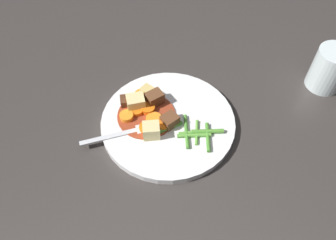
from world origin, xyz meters
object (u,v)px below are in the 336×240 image
(carrot_slice_7, at_px, (137,100))
(carrot_slice_0, at_px, (147,109))
(carrot_slice_2, at_px, (163,125))
(meat_chunk_1, at_px, (154,98))
(carrot_slice_3, at_px, (142,96))
(carrot_slice_5, at_px, (137,111))
(potato_chunk_0, at_px, (151,131))
(meat_chunk_0, at_px, (170,120))
(potato_chunk_2, at_px, (148,93))
(fork, at_px, (126,133))
(water_glass, at_px, (330,69))
(carrot_slice_6, at_px, (146,128))
(meat_chunk_2, at_px, (127,101))
(potato_chunk_1, at_px, (136,103))
(carrot_slice_1, at_px, (154,119))
(dinner_plate, at_px, (168,122))
(carrot_slice_4, at_px, (127,117))

(carrot_slice_7, bearing_deg, carrot_slice_0, 161.92)
(carrot_slice_2, relative_size, meat_chunk_1, 0.76)
(carrot_slice_3, height_order, carrot_slice_5, carrot_slice_3)
(potato_chunk_0, bearing_deg, carrot_slice_0, -50.38)
(meat_chunk_0, height_order, meat_chunk_1, meat_chunk_1)
(carrot_slice_5, distance_m, meat_chunk_1, 0.05)
(potato_chunk_0, relative_size, potato_chunk_2, 1.23)
(potato_chunk_0, height_order, fork, potato_chunk_0)
(potato_chunk_0, xyz_separation_m, water_glass, (-0.26, -0.33, 0.02))
(carrot_slice_6, relative_size, potato_chunk_0, 0.84)
(carrot_slice_3, distance_m, meat_chunk_2, 0.04)
(meat_chunk_0, distance_m, fork, 0.09)
(potato_chunk_1, distance_m, meat_chunk_1, 0.04)
(potato_chunk_0, xyz_separation_m, potato_chunk_1, (0.07, -0.04, 0.00))
(carrot_slice_1, relative_size, potato_chunk_1, 0.91)
(carrot_slice_3, bearing_deg, meat_chunk_0, 160.54)
(potato_chunk_2, height_order, meat_chunk_2, potato_chunk_2)
(carrot_slice_6, relative_size, meat_chunk_1, 0.79)
(dinner_plate, height_order, carrot_slice_4, carrot_slice_4)
(carrot_slice_5, bearing_deg, potato_chunk_2, -85.53)
(carrot_slice_5, relative_size, potato_chunk_1, 0.70)
(carrot_slice_7, xyz_separation_m, fork, (-0.03, 0.08, -0.00))
(potato_chunk_2, bearing_deg, carrot_slice_5, 94.47)
(water_glass, bearing_deg, meat_chunk_0, 49.93)
(carrot_slice_7, relative_size, potato_chunk_2, 1.16)
(potato_chunk_1, height_order, water_glass, water_glass)
(carrot_slice_0, relative_size, water_glass, 0.31)
(carrot_slice_1, height_order, fork, carrot_slice_1)
(potato_chunk_0, relative_size, fork, 0.24)
(carrot_slice_5, bearing_deg, carrot_slice_6, 145.79)
(carrot_slice_6, height_order, potato_chunk_2, potato_chunk_2)
(potato_chunk_0, height_order, meat_chunk_0, potato_chunk_0)
(carrot_slice_1, xyz_separation_m, carrot_slice_4, (0.05, 0.02, 0.00))
(dinner_plate, height_order, potato_chunk_1, potato_chunk_1)
(carrot_slice_2, bearing_deg, carrot_slice_5, -3.03)
(carrot_slice_6, relative_size, potato_chunk_2, 1.03)
(water_glass, bearing_deg, carrot_slice_7, 39.08)
(carrot_slice_3, relative_size, potato_chunk_0, 0.92)
(carrot_slice_7, bearing_deg, potato_chunk_1, 119.13)
(carrot_slice_5, relative_size, potato_chunk_0, 0.77)
(carrot_slice_0, xyz_separation_m, carrot_slice_3, (0.03, -0.03, -0.00))
(carrot_slice_2, distance_m, carrot_slice_6, 0.03)
(carrot_slice_1, height_order, water_glass, water_glass)
(carrot_slice_7, relative_size, fork, 0.23)
(carrot_slice_4, xyz_separation_m, carrot_slice_5, (-0.01, -0.02, -0.00))
(carrot_slice_7, bearing_deg, carrot_slice_2, 160.51)
(carrot_slice_4, height_order, carrot_slice_5, carrot_slice_4)
(carrot_slice_3, bearing_deg, carrot_slice_5, 109.96)
(dinner_plate, relative_size, carrot_slice_4, 9.79)
(dinner_plate, distance_m, potato_chunk_2, 0.08)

